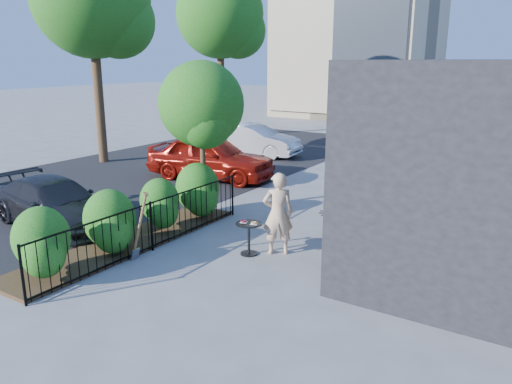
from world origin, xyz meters
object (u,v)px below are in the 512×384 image
Objects in this scene: woman at (278,214)px; car_red at (211,157)px; car_darkgrey at (55,203)px; street_tree_near at (92,6)px; car_silver at (254,140)px; shovel at (139,231)px; patio_tree at (202,110)px; street_tree_far at (220,20)px; cafe_table at (249,233)px.

woman reaches higher than car_red.
street_tree_near is at bearing 47.18° from car_darkgrey.
car_darkgrey is at bearing -179.79° from car_silver.
shovel is (8.68, -6.55, -5.25)m from street_tree_near.
car_silver is 1.00× the size of car_darkgrey.
car_red is (-2.30, 3.24, -2.01)m from patio_tree.
street_tree_far is 7.66m from car_silver.
cafe_table is (2.62, -1.82, -2.28)m from patio_tree.
woman is at bearing 38.12° from cafe_table.
patio_tree is 3.92m from cafe_table.
car_red reaches higher than cafe_table.
shovel is at bearing -37.05° from street_tree_near.
street_tree_far is at bearing 24.65° from car_red.
woman is 11.17m from car_silver.
car_red is (-3.28, 6.59, 0.08)m from shovel.
car_red is 6.09m from car_darkgrey.
street_tree_far is 2.06× the size of car_silver.
car_darkgrey is at bearing -22.86° from woman.
car_silver reaches higher than car_darkgrey.
woman is 0.44× the size of car_darkgrey.
car_red is (-4.92, 5.06, 0.27)m from cafe_table.
street_tree_far is (-7.70, 11.20, 3.15)m from patio_tree.
car_darkgrey is (-3.40, 0.51, -0.09)m from shovel.
street_tree_near reaches higher than car_red.
street_tree_far is at bearing 90.00° from street_tree_near.
patio_tree is 2.23× the size of woman.
cafe_table is at bearing -51.59° from street_tree_far.
car_silver is at bearing -39.63° from street_tree_far.
street_tree_far reaches higher than car_darkgrey.
woman is 2.86m from shovel.
street_tree_near is at bearing 130.84° from car_silver.
patio_tree is at bearing 145.26° from cafe_table.
car_silver is at bearing 45.98° from street_tree_near.
cafe_table is at bearing -25.92° from street_tree_near.
street_tree_far is at bearing 120.81° from shovel.
car_silver is 10.53m from car_darkgrey.
woman is (10.80, -12.64, -5.03)m from street_tree_far.
car_darkgrey is (5.28, -14.04, -5.33)m from street_tree_far.
street_tree_near is at bearing 154.08° from cafe_table.
cafe_table is at bearing 43.05° from shovel.
patio_tree is at bearing 106.25° from shovel.
patio_tree is 0.98× the size of car_darkgrey.
patio_tree reaches higher than car_darkgrey.
patio_tree is at bearing -22.57° from street_tree_near.
street_tree_near is 12.70m from cafe_table.
woman is at bearing -24.91° from patio_tree.
woman is 7.15m from car_red.
street_tree_far is 11.15× the size of cafe_table.
street_tree_far is 15.92m from car_darkgrey.
patio_tree is 4.07m from shovel.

